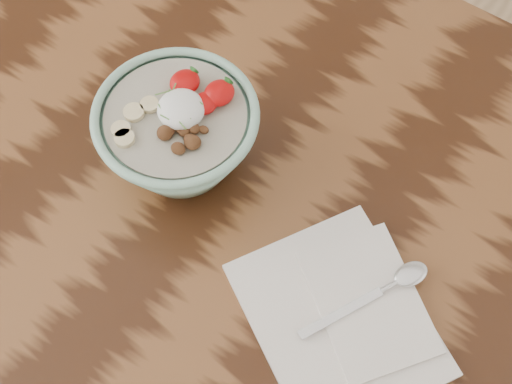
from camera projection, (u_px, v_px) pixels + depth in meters
table at (234, 192)px, 107.12cm from camera, size 160.00×90.00×75.00cm
breakfast_bowl at (179, 134)px, 92.47cm from camera, size 21.23×21.23×14.23cm
napkin at (344, 315)px, 87.77cm from camera, size 31.56×29.78×1.53cm
spoon at (394, 284)px, 88.33cm from camera, size 9.99×17.57×0.97cm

